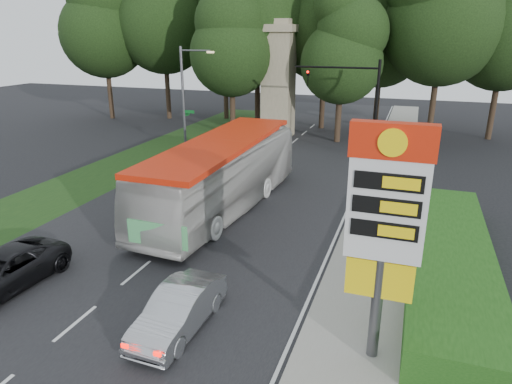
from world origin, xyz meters
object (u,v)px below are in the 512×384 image
(monument, at_px, (279,79))
(sedan_silver, at_px, (179,310))
(transit_bus, at_px, (222,176))
(streetlight_signs, at_px, (186,95))
(gas_station_pylon, at_px, (386,215))
(traffic_signal_mast, at_px, (358,96))
(suv_charcoal, at_px, (2,271))

(monument, distance_m, sedan_silver, 29.43)
(transit_bus, bearing_deg, streetlight_signs, 129.36)
(streetlight_signs, bearing_deg, gas_station_pylon, -51.04)
(traffic_signal_mast, xyz_separation_m, streetlight_signs, (-12.67, -1.99, -0.23))
(gas_station_pylon, relative_size, monument, 0.68)
(streetlight_signs, distance_m, transit_bus, 13.20)
(streetlight_signs, relative_size, monument, 0.80)
(monument, bearing_deg, traffic_signal_mast, -38.00)
(sedan_silver, bearing_deg, gas_station_pylon, 7.19)
(transit_bus, relative_size, sedan_silver, 3.20)
(monument, xyz_separation_m, suv_charcoal, (-1.95, -28.56, -4.41))
(traffic_signal_mast, xyz_separation_m, sedan_silver, (-2.38, -22.60, -3.98))
(traffic_signal_mast, relative_size, suv_charcoal, 1.44)
(traffic_signal_mast, bearing_deg, gas_station_pylon, -80.91)
(traffic_signal_mast, bearing_deg, transit_bus, -112.44)
(traffic_signal_mast, height_order, transit_bus, traffic_signal_mast)
(traffic_signal_mast, distance_m, suv_charcoal, 24.85)
(gas_station_pylon, height_order, monument, monument)
(monument, bearing_deg, gas_station_pylon, -68.20)
(streetlight_signs, height_order, monument, monument)
(traffic_signal_mast, bearing_deg, sedan_silver, -96.01)
(gas_station_pylon, bearing_deg, streetlight_signs, 128.96)
(traffic_signal_mast, xyz_separation_m, monument, (-7.68, 6.00, 0.43))
(streetlight_signs, xyz_separation_m, monument, (4.99, 7.99, 0.67))
(monument, xyz_separation_m, transit_bus, (2.50, -18.55, -3.24))
(gas_station_pylon, xyz_separation_m, transit_bus, (-8.70, 9.46, -2.58))
(gas_station_pylon, xyz_separation_m, sedan_silver, (-5.90, -0.60, -3.76))
(streetlight_signs, distance_m, monument, 9.44)
(suv_charcoal, bearing_deg, monument, 89.29)
(sedan_silver, bearing_deg, streetlight_signs, 117.91)
(gas_station_pylon, bearing_deg, sedan_silver, -174.19)
(traffic_signal_mast, distance_m, sedan_silver, 23.08)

